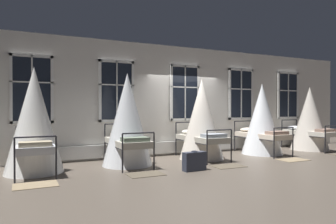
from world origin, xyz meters
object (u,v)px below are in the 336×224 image
object	(u,v)px
cot_second	(127,121)
suitcase_dark	(194,161)
cot_third	(202,120)
cot_fourth	(262,120)
cot_first	(34,121)
cot_fifth	(309,119)

from	to	relation	value
cot_second	suitcase_dark	size ratio (longest dim) A/B	4.16
cot_third	cot_fourth	xyz separation A→B (m)	(2.26, -0.01, -0.03)
cot_second	suitcase_dark	bearing A→B (deg)	-137.70
cot_first	cot_fourth	world-z (taller)	cot_first
cot_second	cot_fourth	distance (m)	4.51
cot_third	suitcase_dark	bearing A→B (deg)	142.77
cot_first	suitcase_dark	distance (m)	3.78
cot_fourth	cot_fifth	distance (m)	2.22
cot_third	cot_fifth	xyz separation A→B (m)	(4.48, 0.04, -0.04)
cot_first	cot_third	world-z (taller)	cot_first
cot_third	cot_fourth	world-z (taller)	cot_third
cot_fifth	cot_third	bearing A→B (deg)	88.93
cot_fifth	suitcase_dark	size ratio (longest dim) A/B	3.89
cot_fifth	suitcase_dark	distance (m)	5.78
cot_second	suitcase_dark	xyz separation A→B (m)	(1.20, -1.36, -0.93)
cot_fourth	cot_fifth	bearing A→B (deg)	-90.15
cot_fourth	suitcase_dark	bearing A→B (deg)	111.29
cot_first	cot_third	size ratio (longest dim) A/B	1.04
cot_first	cot_third	bearing A→B (deg)	-89.65
cot_first	cot_fourth	size ratio (longest dim) A/B	1.07
cot_fourth	suitcase_dark	xyz separation A→B (m)	(-3.31, -1.39, -0.87)
cot_fourth	cot_second	bearing A→B (deg)	88.85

